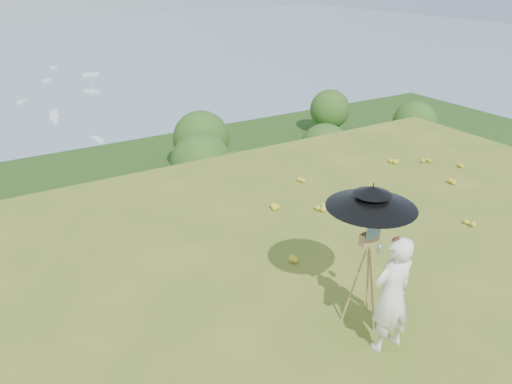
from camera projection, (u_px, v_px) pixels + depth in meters
ground at (438, 272)px, 8.49m from camera, size 14.00×14.00×0.00m
forest_slope at (100, 352)px, 47.79m from camera, size 140.00×56.00×22.00m
shoreline_tier at (40, 238)px, 81.88m from camera, size 170.00×28.00×8.00m
slope_trees at (79, 223)px, 41.99m from camera, size 110.00×50.00×6.00m
harbor_town at (32, 202)px, 79.18m from camera, size 110.00×22.00×5.00m
wildflowers at (427, 262)px, 8.66m from camera, size 10.00×10.50×0.12m
painter at (392, 295)px, 6.48m from camera, size 0.65×0.45×1.72m
field_easel at (366, 274)px, 7.03m from camera, size 0.65×0.65×1.60m
sun_umbrella at (370, 213)px, 6.66m from camera, size 1.36×1.36×0.87m
painter_cap at (399, 241)px, 6.15m from camera, size 0.21×0.24×0.10m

